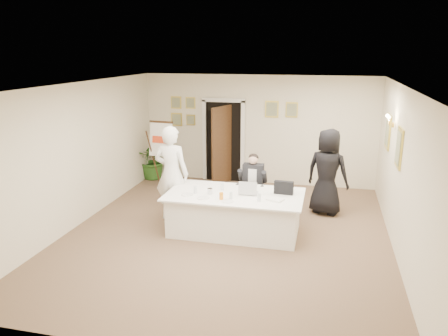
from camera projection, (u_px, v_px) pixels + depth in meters
name	position (u px, v px, depth m)	size (l,w,h in m)	color
floor	(227.00, 234.00, 8.34)	(7.00, 7.00, 0.00)	brown
ceiling	(227.00, 85.00, 7.61)	(6.00, 7.00, 0.02)	white
wall_back	(258.00, 130.00, 11.26)	(6.00, 0.10, 2.80)	beige
wall_front	(154.00, 242.00, 4.69)	(6.00, 0.10, 2.80)	beige
wall_left	(80.00, 154.00, 8.64)	(0.10, 7.00, 2.80)	beige
wall_right	(402.00, 173.00, 7.30)	(0.10, 7.00, 2.80)	beige
doorway	(223.00, 143.00, 11.38)	(1.14, 0.86, 2.20)	black
pictures_back_wall	(227.00, 112.00, 11.29)	(3.40, 0.06, 0.80)	gold
pictures_right_wall	(393.00, 139.00, 8.34)	(0.06, 2.20, 0.80)	gold
wall_sconce	(391.00, 121.00, 8.26)	(0.20, 0.30, 0.24)	gold
conference_table	(235.00, 213.00, 8.33)	(2.57, 1.37, 0.78)	white
seated_man	(253.00, 185.00, 9.11)	(0.58, 0.62, 1.35)	black
flip_chart	(163.00, 158.00, 10.91)	(0.60, 0.40, 1.68)	black
standing_man	(171.00, 173.00, 8.84)	(0.71, 0.47, 1.96)	white
standing_woman	(327.00, 172.00, 9.17)	(0.90, 0.58, 1.84)	black
potted_palm	(153.00, 159.00, 11.83)	(0.96, 0.83, 1.06)	#2B5C1E
laptop	(249.00, 186.00, 8.21)	(0.34, 0.36, 0.28)	#B7BABC
laptop_bag	(284.00, 188.00, 8.18)	(0.36, 0.10, 0.25)	black
paper_stack	(275.00, 200.00, 7.86)	(0.29, 0.20, 0.03)	white
plate_left	(187.00, 195.00, 8.15)	(0.22, 0.22, 0.01)	white
plate_mid	(203.00, 198.00, 7.97)	(0.22, 0.22, 0.01)	white
plate_near	(227.00, 201.00, 7.80)	(0.22, 0.22, 0.01)	white
glass_a	(195.00, 190.00, 8.23)	(0.06, 0.06, 0.14)	silver
glass_b	(231.00, 196.00, 7.89)	(0.06, 0.06, 0.14)	silver
glass_c	(259.00, 197.00, 7.81)	(0.07, 0.07, 0.14)	silver
glass_d	(222.00, 187.00, 8.42)	(0.06, 0.06, 0.14)	silver
oj_glass	(221.00, 196.00, 7.90)	(0.07, 0.07, 0.13)	orange
steel_jug	(210.00, 191.00, 8.20)	(0.10, 0.10, 0.11)	silver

